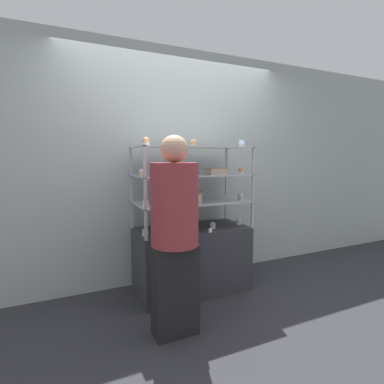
{
  "coord_description": "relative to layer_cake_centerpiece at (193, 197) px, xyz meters",
  "views": [
    {
      "loc": [
        -1.27,
        -2.76,
        1.41
      ],
      "look_at": [
        0.0,
        0.0,
        1.05
      ],
      "focal_mm": 28.0,
      "sensor_mm": 36.0,
      "label": 1
    }
  ],
  "objects": [
    {
      "name": "cupcake_1",
      "position": [
        -0.19,
        -0.07,
        -0.29
      ],
      "size": [
        0.06,
        0.06,
        0.07
      ],
      "color": "white",
      "rests_on": "display_base"
    },
    {
      "name": "cupcake_9",
      "position": [
        -0.53,
        -0.14,
        0.54
      ],
      "size": [
        0.07,
        0.07,
        0.08
      ],
      "color": "white",
      "rests_on": "display_riser_upper"
    },
    {
      "name": "cupcake_2",
      "position": [
        0.17,
        -0.11,
        -0.29
      ],
      "size": [
        0.06,
        0.06,
        0.07
      ],
      "color": "white",
      "rests_on": "display_base"
    },
    {
      "name": "price_tag_0",
      "position": [
        0.07,
        -0.26,
        -0.3
      ],
      "size": [
        0.04,
        0.0,
        0.04
      ],
      "color": "white",
      "rests_on": "display_base"
    },
    {
      "name": "layer_cake_centerpiece",
      "position": [
        0.0,
        0.0,
        0.0
      ],
      "size": [
        0.2,
        0.2,
        0.1
      ],
      "color": "beige",
      "rests_on": "display_riser_lower"
    },
    {
      "name": "display_riser_middle",
      "position": [
        -0.01,
        -0.0,
        0.21
      ],
      "size": [
        1.16,
        0.55,
        0.28
      ],
      "color": "#B7B7BC",
      "rests_on": "display_riser_lower"
    },
    {
      "name": "cupcake_7",
      "position": [
        -0.19,
        -0.06,
        0.26
      ],
      "size": [
        0.05,
        0.05,
        0.07
      ],
      "color": "#CCB28C",
      "rests_on": "display_riser_middle"
    },
    {
      "name": "price_tag_2",
      "position": [
        -0.26,
        -0.26,
        0.25
      ],
      "size": [
        0.04,
        0.0,
        0.04
      ],
      "color": "white",
      "rests_on": "display_riser_middle"
    },
    {
      "name": "customer_figure",
      "position": [
        -0.46,
        -0.66,
        -0.16
      ],
      "size": [
        0.37,
        0.37,
        1.57
      ],
      "color": "black",
      "rests_on": "ground_plane"
    },
    {
      "name": "back_wall",
      "position": [
        -0.01,
        0.41,
        0.3
      ],
      "size": [
        8.0,
        0.05,
        2.6
      ],
      "color": "#A8B2AD",
      "rests_on": "ground_plane"
    },
    {
      "name": "cupcake_10",
      "position": [
        -0.02,
        -0.04,
        0.54
      ],
      "size": [
        0.07,
        0.07,
        0.08
      ],
      "color": "#CCB28C",
      "rests_on": "display_riser_upper"
    },
    {
      "name": "display_riser_upper",
      "position": [
        -0.01,
        -0.0,
        0.49
      ],
      "size": [
        1.16,
        0.55,
        0.28
      ],
      "color": "#B7B7BC",
      "rests_on": "display_riser_middle"
    },
    {
      "name": "cupcake_8",
      "position": [
        0.51,
        -0.11,
        0.26
      ],
      "size": [
        0.05,
        0.05,
        0.07
      ],
      "color": "white",
      "rests_on": "display_riser_middle"
    },
    {
      "name": "cupcake_4",
      "position": [
        -0.54,
        -0.13,
        -0.01
      ],
      "size": [
        0.06,
        0.06,
        0.07
      ],
      "color": "white",
      "rests_on": "display_riser_lower"
    },
    {
      "name": "cupcake_6",
      "position": [
        -0.55,
        -0.06,
        0.26
      ],
      "size": [
        0.05,
        0.05,
        0.07
      ],
      "color": "#CCB28C",
      "rests_on": "display_riser_middle"
    },
    {
      "name": "display_base",
      "position": [
        -0.01,
        -0.0,
        -0.66
      ],
      "size": [
        1.16,
        0.55,
        0.68
      ],
      "color": "#333338",
      "rests_on": "ground_plane"
    },
    {
      "name": "cupcake_0",
      "position": [
        -0.54,
        -0.09,
        -0.29
      ],
      "size": [
        0.06,
        0.06,
        0.07
      ],
      "color": "white",
      "rests_on": "display_base"
    },
    {
      "name": "donut_glazed",
      "position": [
        -0.26,
        -0.03,
        0.53
      ],
      "size": [
        0.15,
        0.15,
        0.04
      ],
      "color": "#EFB2BC",
      "rests_on": "display_riser_upper"
    },
    {
      "name": "price_tag_3",
      "position": [
        -0.39,
        -0.26,
        0.53
      ],
      "size": [
        0.04,
        0.0,
        0.04
      ],
      "color": "white",
      "rests_on": "display_riser_upper"
    },
    {
      "name": "cupcake_11",
      "position": [
        0.51,
        -0.11,
        0.54
      ],
      "size": [
        0.07,
        0.07,
        0.08
      ],
      "color": "#CCB28C",
      "rests_on": "display_riser_upper"
    },
    {
      "name": "price_tag_1",
      "position": [
        -0.14,
        -0.26,
        -0.03
      ],
      "size": [
        0.04,
        0.0,
        0.04
      ],
      "color": "white",
      "rests_on": "display_riser_lower"
    },
    {
      "name": "ground_plane",
      "position": [
        -0.01,
        -0.0,
        -1.0
      ],
      "size": [
        20.0,
        20.0,
        0.0
      ],
      "primitive_type": "plane",
      "color": "#2D2D33"
    },
    {
      "name": "display_riser_lower",
      "position": [
        -0.01,
        -0.0,
        -0.06
      ],
      "size": [
        1.16,
        0.55,
        0.28
      ],
      "color": "#B7B7BC",
      "rests_on": "display_base"
    },
    {
      "name": "cupcake_3",
      "position": [
        0.5,
        -0.09,
        -0.29
      ],
      "size": [
        0.06,
        0.06,
        0.07
      ],
      "color": "white",
      "rests_on": "display_base"
    },
    {
      "name": "sheet_cake_frosted",
      "position": [
        0.26,
        -0.01,
        0.26
      ],
      "size": [
        0.19,
        0.17,
        0.06
      ],
      "color": "beige",
      "rests_on": "display_riser_middle"
    },
    {
      "name": "cupcake_5",
      "position": [
        0.5,
        -0.13,
        -0.01
      ],
      "size": [
        0.06,
        0.06,
        0.07
      ],
      "color": "#CCB28C",
      "rests_on": "display_riser_lower"
    }
  ]
}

